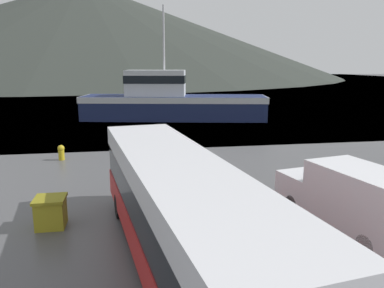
{
  "coord_description": "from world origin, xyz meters",
  "views": [
    {
      "loc": [
        -1.81,
        -2.67,
        5.84
      ],
      "look_at": [
        1.13,
        14.94,
        2.0
      ],
      "focal_mm": 35.0,
      "sensor_mm": 36.0,
      "label": 1
    }
  ],
  "objects_px": {
    "fishing_boat": "(170,101)",
    "small_boat": "(106,111)",
    "tour_bus": "(177,209)",
    "delivery_van": "(354,198)",
    "storage_bin": "(51,212)"
  },
  "relations": [
    {
      "from": "fishing_boat",
      "to": "small_boat",
      "type": "relative_size",
      "value": 3.22
    },
    {
      "from": "tour_bus",
      "to": "delivery_van",
      "type": "relative_size",
      "value": 2.0
    },
    {
      "from": "storage_bin",
      "to": "small_boat",
      "type": "distance_m",
      "value": 31.28
    },
    {
      "from": "delivery_van",
      "to": "small_boat",
      "type": "bearing_deg",
      "value": 95.89
    },
    {
      "from": "delivery_van",
      "to": "storage_bin",
      "type": "distance_m",
      "value": 10.85
    },
    {
      "from": "tour_bus",
      "to": "delivery_van",
      "type": "distance_m",
      "value": 6.64
    },
    {
      "from": "storage_bin",
      "to": "small_boat",
      "type": "relative_size",
      "value": 0.18
    },
    {
      "from": "small_boat",
      "to": "delivery_van",
      "type": "bearing_deg",
      "value": 136.46
    },
    {
      "from": "tour_bus",
      "to": "small_boat",
      "type": "distance_m",
      "value": 35.18
    },
    {
      "from": "fishing_boat",
      "to": "delivery_van",
      "type": "bearing_deg",
      "value": 18.12
    },
    {
      "from": "tour_bus",
      "to": "delivery_van",
      "type": "height_order",
      "value": "tour_bus"
    },
    {
      "from": "delivery_van",
      "to": "storage_bin",
      "type": "relative_size",
      "value": 5.69
    },
    {
      "from": "small_boat",
      "to": "tour_bus",
      "type": "bearing_deg",
      "value": 125.65
    },
    {
      "from": "tour_bus",
      "to": "small_boat",
      "type": "height_order",
      "value": "tour_bus"
    },
    {
      "from": "delivery_van",
      "to": "small_boat",
      "type": "xyz_separation_m",
      "value": [
        -10.48,
        33.42,
        -0.85
      ]
    }
  ]
}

